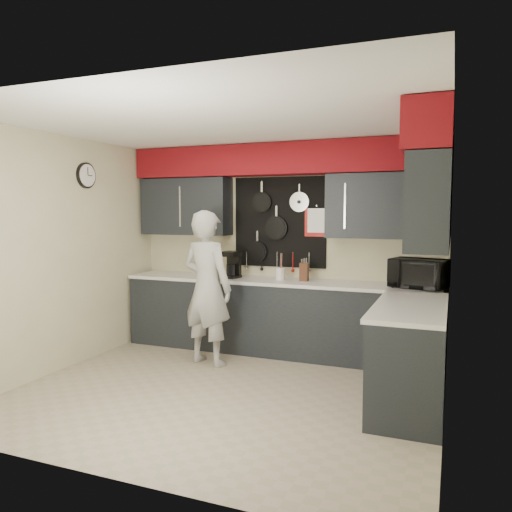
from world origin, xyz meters
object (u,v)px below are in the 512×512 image
at_px(utensil_crock, 280,274).
at_px(person, 207,288).
at_px(knife_block, 304,272).
at_px(microwave, 418,273).
at_px(coffee_maker, 232,264).

distance_m(utensil_crock, person, 0.97).
xyz_separation_m(knife_block, utensil_crock, (-0.30, -0.01, -0.03)).
relative_size(knife_block, person, 0.12).
xyz_separation_m(microwave, knife_block, (-1.32, 0.05, -0.05)).
xyz_separation_m(knife_block, person, (-0.94, -0.74, -0.14)).
xyz_separation_m(utensil_crock, coffee_maker, (-0.63, -0.05, 0.10)).
bearing_deg(coffee_maker, person, -84.09).
bearing_deg(microwave, knife_block, -166.80).
height_order(utensil_crock, coffee_maker, coffee_maker).
height_order(knife_block, person, person).
xyz_separation_m(microwave, coffee_maker, (-2.25, -0.00, 0.02)).
height_order(coffee_maker, person, person).
relative_size(microwave, coffee_maker, 1.71).
distance_m(microwave, utensil_crock, 1.63).
bearing_deg(coffee_maker, microwave, 6.50).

